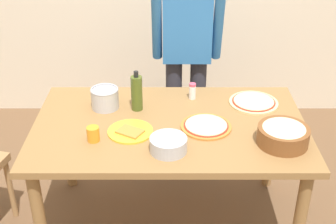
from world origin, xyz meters
The scene contains 12 objects.
ground centered at (0.00, 0.00, 0.00)m, with size 8.00×8.00×0.00m, color brown.
dining_table centered at (0.00, 0.00, 0.67)m, with size 1.60×0.96×0.76m.
person_cook centered at (0.12, 0.76, 0.94)m, with size 0.49×0.25×1.62m.
pizza_raw_on_board centered at (0.53, 0.25, 0.77)m, with size 0.31×0.31×0.02m.
pizza_cooked_on_tray centered at (0.21, -0.04, 0.77)m, with size 0.29×0.29×0.02m.
plate_with_slice centered at (-0.22, -0.10, 0.77)m, with size 0.26×0.26×0.02m.
popcorn_bowl centered at (0.61, -0.21, 0.82)m, with size 0.28×0.28×0.11m.
mixing_bowl_steel centered at (-0.01, -0.28, 0.80)m, with size 0.20×0.20×0.08m.
olive_oil_bottle centered at (-0.20, 0.18, 0.87)m, with size 0.07×0.07×0.26m.
steel_pot centered at (-0.40, 0.20, 0.83)m, with size 0.17×0.17×0.13m.
cup_orange centered at (-0.42, -0.18, 0.80)m, with size 0.07×0.07×0.09m, color orange.
salt_shaker centered at (0.15, 0.32, 0.81)m, with size 0.04×0.04×0.11m.
Camera 1 is at (-0.01, -2.32, 2.16)m, focal length 49.39 mm.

